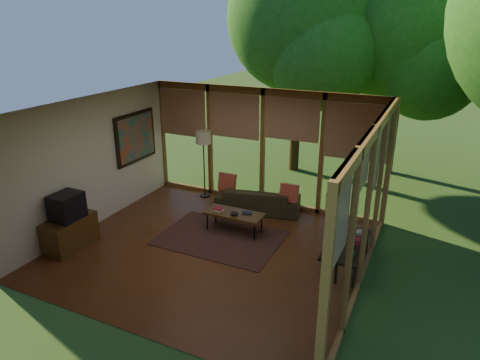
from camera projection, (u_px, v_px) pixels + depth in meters
The scene contains 25 objects.
floor at pixel (211, 249), 8.12m from camera, with size 5.50×5.50×0.00m, color brown.
ceiling at pixel (207, 108), 7.17m from camera, with size 5.50×5.50×0.00m, color white.
wall_left at pixel (92, 163), 8.74m from camera, with size 0.04×5.00×2.70m, color silver.
wall_front at pixel (116, 246), 5.53m from camera, with size 5.50×0.04×2.70m, color silver.
window_wall_back at pixel (263, 148), 9.76m from camera, with size 5.50×0.12×2.70m, color brown.
window_wall_right at pixel (366, 211), 6.55m from camera, with size 0.12×5.00×2.70m, color brown.
tree_nw at pixel (301, 18), 11.08m from camera, with size 3.87×3.87×6.07m.
tree_ne at pixel (405, 33), 10.94m from camera, with size 3.66×3.66×5.61m.
rug at pixel (220, 238), 8.54m from camera, with size 2.37×1.68×0.01m, color brown.
sofa at pixel (258, 199), 9.68m from camera, with size 1.87×0.73×0.55m, color #35301A.
pillow_left at pixel (227, 182), 9.82m from camera, with size 0.40×0.13×0.40m, color maroon.
pillow_right at pixel (289, 193), 9.23m from camera, with size 0.39×0.13×0.39m, color maroon.
ct_book_lower at pixel (218, 210), 8.75m from camera, with size 0.21×0.16×0.03m, color #B8B3A7.
ct_book_upper at pixel (218, 209), 8.74m from camera, with size 0.18×0.13×0.03m, color maroon.
ct_book_side at pixel (247, 213), 8.62m from camera, with size 0.19×0.14×0.03m, color #151E30.
ct_bowl at pixel (234, 213), 8.54m from camera, with size 0.16×0.16×0.07m, color black.
media_cabinet at pixel (70, 233), 8.12m from camera, with size 0.50×1.00×0.60m, color #553817.
television at pixel (67, 206), 7.91m from camera, with size 0.45×0.55×0.50m, color black.
console_book_a at pixel (340, 252), 7.08m from camera, with size 0.20×0.15×0.07m, color #2D4F48.
console_book_b at pixel (346, 239), 7.45m from camera, with size 0.22×0.16×0.10m, color maroon.
console_book_c at pixel (351, 231), 7.80m from camera, with size 0.22×0.16×0.06m, color #B8B3A7.
floor_lamp at pixel (203, 141), 10.08m from camera, with size 0.36×0.36×1.65m.
coffee_table at pixel (234, 214), 8.67m from camera, with size 1.20×0.50×0.43m.
side_console at pixel (345, 245), 7.45m from camera, with size 0.60×1.40×0.46m.
wall_painting at pixel (136, 137), 9.84m from camera, with size 0.06×1.35×1.15m.
Camera 1 is at (3.54, -6.22, 4.11)m, focal length 32.00 mm.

